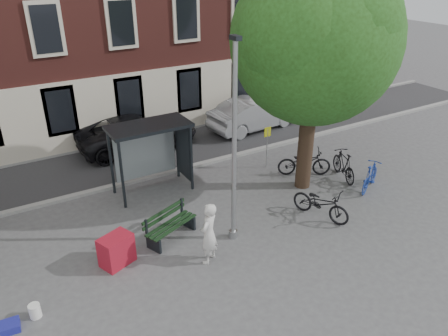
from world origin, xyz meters
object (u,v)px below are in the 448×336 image
at_px(bench, 170,226).
at_px(bike_a, 304,162).
at_px(lamppost, 234,156).
at_px(bus_shelter, 159,140).
at_px(bike_b, 370,176).
at_px(car_dark, 138,132).
at_px(bike_c, 321,203).
at_px(bike_d, 344,165).
at_px(painter, 209,234).
at_px(car_silver, 254,114).
at_px(notice_sign, 267,139).
at_px(red_stand, 116,250).

distance_m(bench, bike_a, 6.44).
height_order(lamppost, bus_shelter, lamppost).
relative_size(bike_b, car_dark, 0.33).
distance_m(bus_shelter, bench, 3.64).
relative_size(bike_c, bike_d, 1.09).
height_order(bus_shelter, bike_c, bus_shelter).
height_order(bus_shelter, painter, bus_shelter).
distance_m(bus_shelter, car_silver, 7.26).
relative_size(bike_c, notice_sign, 1.16).
bearing_deg(bike_a, bike_b, -117.79).
relative_size(car_dark, red_stand, 5.94).
height_order(bench, bike_d, bike_d).
xyz_separation_m(bike_c, notice_sign, (0.66, 4.00, 0.71)).
relative_size(painter, bench, 1.00).
distance_m(bus_shelter, notice_sign, 4.45).
xyz_separation_m(bike_b, notice_sign, (-2.23, 3.46, 0.72)).
height_order(bike_a, notice_sign, notice_sign).
relative_size(bike_a, notice_sign, 1.18).
bearing_deg(bike_a, bike_d, -101.72).
bearing_deg(bus_shelter, car_dark, 81.90).
height_order(car_silver, notice_sign, notice_sign).
distance_m(lamppost, notice_sign, 5.35).
xyz_separation_m(bus_shelter, bike_b, (6.59, -4.06, -1.39)).
relative_size(bike_d, red_stand, 2.09).
relative_size(bike_b, bike_c, 0.86).
bearing_deg(bike_c, notice_sign, 61.13).
relative_size(painter, bike_b, 1.07).
bearing_deg(painter, bus_shelter, -131.43).
xyz_separation_m(bus_shelter, bike_c, (3.69, -4.61, -1.38)).
xyz_separation_m(bike_a, red_stand, (-8.13, -1.59, -0.10)).
height_order(lamppost, bike_a, lamppost).
xyz_separation_m(lamppost, bike_d, (5.76, 1.18, -2.22)).
height_order(bike_c, notice_sign, notice_sign).
distance_m(painter, car_dark, 8.81).
bearing_deg(painter, bike_d, 160.27).
distance_m(bench, bike_d, 7.45).
bearing_deg(car_silver, bus_shelter, 111.85).
xyz_separation_m(painter, bike_d, (6.96, 1.81, -0.37)).
bearing_deg(car_silver, bike_c, 155.89).
relative_size(bike_a, bike_d, 1.11).
distance_m(bike_a, red_stand, 8.28).
relative_size(painter, car_dark, 0.35).
height_order(bus_shelter, car_silver, bus_shelter).
bearing_deg(notice_sign, bus_shelter, 172.50).
distance_m(bench, bike_b, 7.73).
height_order(bike_c, car_silver, car_silver).
height_order(bus_shelter, bike_d, bus_shelter).
relative_size(painter, bike_d, 1.00).
xyz_separation_m(bus_shelter, car_silver, (6.38, 3.27, -1.13)).
bearing_deg(bike_c, car_dark, 90.51).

